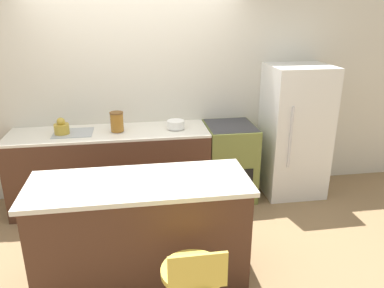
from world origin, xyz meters
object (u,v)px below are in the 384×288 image
object	(u,v)px
oven_range	(229,161)
refrigerator	(295,131)
kettle	(62,127)
mixing_bowl	(176,124)

from	to	relation	value
oven_range	refrigerator	xyz separation A→B (m)	(0.83, -0.01, 0.35)
kettle	mixing_bowl	bearing A→B (deg)	-0.00
mixing_bowl	refrigerator	bearing A→B (deg)	0.55
refrigerator	kettle	world-z (taller)	refrigerator
refrigerator	kettle	size ratio (longest dim) A/B	8.72
refrigerator	mixing_bowl	xyz separation A→B (m)	(-1.51, -0.01, 0.17)
oven_range	mixing_bowl	xyz separation A→B (m)	(-0.68, -0.02, 0.52)
refrigerator	kettle	xyz separation A→B (m)	(-2.81, -0.01, 0.19)
oven_range	kettle	bearing A→B (deg)	-179.41
refrigerator	mixing_bowl	size ratio (longest dim) A/B	8.08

